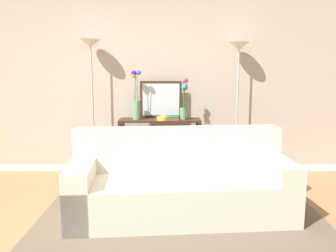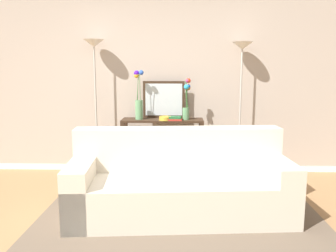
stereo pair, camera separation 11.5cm
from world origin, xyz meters
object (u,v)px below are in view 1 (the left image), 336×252
couch (181,185)px  console_table (161,138)px  vase_tall_flowers (137,101)px  fruit_bowl (164,118)px  floor_lamp_left (93,70)px  floor_lamp_right (240,72)px  wall_mirror (162,100)px  vase_short_flowers (185,101)px  book_row_under_console (144,172)px  book_stack (173,118)px

couch → console_table: (-0.24, 1.29, 0.24)m
vase_tall_flowers → fruit_bowl: bearing=-13.9°
floor_lamp_left → floor_lamp_right: (2.02, 0.00, -0.03)m
console_table → floor_lamp_right: size_ratio=0.60×
floor_lamp_right → wall_mirror: bearing=175.0°
floor_lamp_left → wall_mirror: (0.95, 0.09, -0.42)m
vase_tall_flowers → vase_short_flowers: vase_tall_flowers is taller
couch → book_row_under_console: size_ratio=5.03×
console_table → floor_lamp_right: bearing=2.9°
couch → vase_short_flowers: bearing=85.8°
couch → fruit_bowl: bearing=99.6°
couch → book_row_under_console: bearing=110.4°
book_stack → floor_lamp_right: bearing=10.0°
floor_lamp_right → book_stack: (-0.91, -0.16, -0.62)m
wall_mirror → fruit_bowl: bearing=-83.9°
console_table → couch: bearing=-79.5°
vase_short_flowers → console_table: bearing=174.9°
floor_lamp_left → book_stack: (1.11, -0.16, -0.65)m
couch → fruit_bowl: size_ratio=14.06×
couch → floor_lamp_right: bearing=58.0°
couch → book_row_under_console: 1.40m
floor_lamp_left → vase_tall_flowers: size_ratio=2.83×
floor_lamp_right → vase_tall_flowers: size_ratio=2.77×
vase_short_flowers → fruit_bowl: 0.38m
vase_short_flowers → book_row_under_console: (-0.57, 0.03, -1.02)m
floor_lamp_left → vase_short_flowers: floor_lamp_left is taller
floor_lamp_left → book_stack: bearing=-8.3°
floor_lamp_right → floor_lamp_left: bearing=180.0°
couch → wall_mirror: 1.65m
wall_mirror → vase_short_flowers: vase_short_flowers is taller
floor_lamp_left → couch: bearing=-48.7°
console_table → floor_lamp_left: bearing=176.7°
floor_lamp_left → vase_short_flowers: size_ratio=3.37×
couch → console_table: 1.34m
vase_tall_flowers → floor_lamp_left: bearing=173.2°
wall_mirror → vase_tall_flowers: size_ratio=0.88×
floor_lamp_right → vase_tall_flowers: floor_lamp_right is taller
couch → console_table: bearing=100.5°
couch → console_table: couch is taller
floor_lamp_right → book_row_under_console: size_ratio=4.11×
couch → console_table: size_ratio=2.03×
fruit_bowl → book_row_under_console: (-0.28, 0.11, -0.79)m
floor_lamp_left → vase_short_flowers: 1.34m
floor_lamp_left → vase_short_flowers: bearing=-3.8°
couch → floor_lamp_left: 2.15m
wall_mirror → vase_tall_flowers: bearing=-153.8°
book_stack → couch: bearing=-86.6°
console_table → vase_tall_flowers: bearing=-176.7°
vase_tall_flowers → floor_lamp_right: bearing=3.0°
console_table → floor_lamp_right: (1.08, 0.05, 0.91)m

